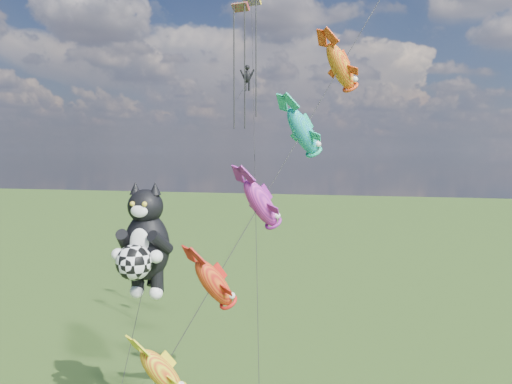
# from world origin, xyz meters

# --- Properties ---
(cat_kite_rig) EXTENTS (2.60, 4.23, 11.87)m
(cat_kite_rig) POSITION_xyz_m (5.29, 5.36, 8.99)
(cat_kite_rig) COLOR brown
(cat_kite_rig) RESTS_ON ground
(fish_windsock_rig) EXTENTS (9.55, 12.93, 20.15)m
(fish_windsock_rig) POSITION_xyz_m (11.96, 1.74, 11.30)
(fish_windsock_rig) COLOR brown
(fish_windsock_rig) RESTS_ON ground
(parafoil_rig) EXTENTS (5.65, 16.90, 23.43)m
(parafoil_rig) POSITION_xyz_m (7.80, 14.90, 18.58)
(parafoil_rig) COLOR brown
(parafoil_rig) RESTS_ON ground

